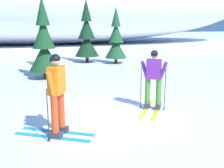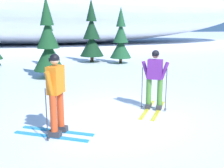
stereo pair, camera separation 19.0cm
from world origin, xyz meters
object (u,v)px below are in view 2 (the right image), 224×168
(pine_tree_center_left, at_px, (48,45))
(pine_tree_right, at_px, (92,36))
(skier_purple_jacket, at_px, (155,79))
(skier_orange_jacket, at_px, (56,94))
(pine_tree_center_right, at_px, (49,44))
(pine_tree_far_right, at_px, (121,40))

(pine_tree_center_left, relative_size, pine_tree_right, 0.92)
(pine_tree_center_left, bearing_deg, skier_purple_jacket, -60.81)
(skier_purple_jacket, bearing_deg, skier_orange_jacket, -156.00)
(pine_tree_center_right, xyz_separation_m, pine_tree_far_right, (4.20, 0.02, 0.15))
(pine_tree_center_right, distance_m, pine_tree_right, 2.75)
(pine_tree_center_left, distance_m, pine_tree_right, 5.17)
(skier_purple_jacket, distance_m, pine_tree_right, 9.75)
(skier_orange_jacket, height_order, pine_tree_right, pine_tree_right)
(pine_tree_far_right, bearing_deg, pine_tree_center_right, -179.67)
(skier_orange_jacket, relative_size, pine_tree_right, 0.47)
(pine_tree_far_right, bearing_deg, skier_purple_jacket, -98.29)
(skier_purple_jacket, relative_size, pine_tree_far_right, 0.51)
(skier_purple_jacket, relative_size, skier_orange_jacket, 0.94)
(pine_tree_center_left, relative_size, pine_tree_center_right, 1.18)
(pine_tree_center_right, bearing_deg, skier_orange_jacket, -88.88)
(pine_tree_center_left, height_order, pine_tree_center_right, pine_tree_center_left)
(skier_purple_jacket, bearing_deg, pine_tree_right, 92.03)
(pine_tree_center_right, height_order, pine_tree_far_right, pine_tree_far_right)
(pine_tree_center_right, xyz_separation_m, pine_tree_right, (2.57, 0.92, 0.35))
(skier_purple_jacket, distance_m, pine_tree_center_right, 9.28)
(skier_purple_jacket, bearing_deg, pine_tree_far_right, 81.71)
(skier_orange_jacket, height_order, pine_tree_center_left, pine_tree_center_left)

